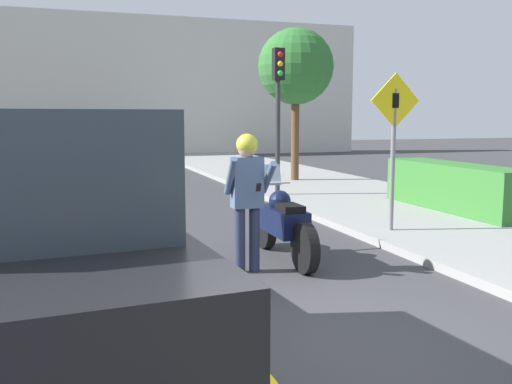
% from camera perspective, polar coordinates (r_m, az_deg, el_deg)
% --- Properties ---
extents(ground_plane, '(80.00, 80.00, 0.00)m').
position_cam_1_polar(ground_plane, '(5.28, 5.70, -15.22)').
color(ground_plane, '#38383A').
extents(sidewalk_curb, '(4.40, 44.00, 0.13)m').
position_cam_1_polar(sidewalk_curb, '(11.02, 19.99, -3.23)').
color(sidewalk_curb, gray).
rests_on(sidewalk_curb, ground).
extents(road_center_line, '(0.12, 36.00, 0.01)m').
position_cam_1_polar(road_center_line, '(10.71, -10.75, -3.53)').
color(road_center_line, yellow).
rests_on(road_center_line, ground).
extents(building_backdrop, '(28.00, 1.20, 7.16)m').
position_cam_1_polar(building_backdrop, '(30.53, -15.18, 10.19)').
color(building_backdrop, beige).
rests_on(building_backdrop, ground).
extents(motorcycle, '(0.62, 2.21, 1.32)m').
position_cam_1_polar(motorcycle, '(8.15, 2.73, -3.22)').
color(motorcycle, black).
rests_on(motorcycle, ground).
extents(person_biker, '(0.59, 0.49, 1.82)m').
position_cam_1_polar(person_biker, '(7.39, -0.88, 0.50)').
color(person_biker, '#282D4C').
rests_on(person_biker, ground).
extents(suv_nearby, '(2.25, 4.91, 2.08)m').
position_cam_1_polar(suv_nearby, '(4.68, -21.67, -5.23)').
color(suv_nearby, black).
rests_on(suv_nearby, ground).
extents(crossing_sign, '(0.91, 0.08, 2.63)m').
position_cam_1_polar(crossing_sign, '(9.79, 13.61, 5.40)').
color(crossing_sign, slate).
rests_on(crossing_sign, sidewalk_curb).
extents(traffic_light, '(0.26, 0.30, 3.54)m').
position_cam_1_polar(traffic_light, '(13.99, 2.24, 9.83)').
color(traffic_light, '#2D2D30').
rests_on(traffic_light, sidewalk_curb).
extents(hedge_row, '(0.90, 3.71, 0.95)m').
position_cam_1_polar(hedge_row, '(12.43, 19.29, 0.49)').
color(hedge_row, '#33702D').
rests_on(hedge_row, sidewalk_curb).
extents(street_tree, '(2.25, 2.25, 4.52)m').
position_cam_1_polar(street_tree, '(17.36, 3.99, 12.33)').
color(street_tree, brown).
rests_on(street_tree, sidewalk_curb).
extents(parked_car_green, '(1.88, 4.20, 1.68)m').
position_cam_1_polar(parked_car_green, '(17.89, -22.15, 3.21)').
color(parked_car_green, black).
rests_on(parked_car_green, ground).
extents(parked_car_grey, '(1.88, 4.20, 1.68)m').
position_cam_1_polar(parked_car_grey, '(24.04, -21.38, 4.22)').
color(parked_car_grey, black).
rests_on(parked_car_grey, ground).
extents(parked_car_red, '(1.88, 4.20, 1.68)m').
position_cam_1_polar(parked_car_red, '(29.52, -21.29, 4.75)').
color(parked_car_red, black).
rests_on(parked_car_red, ground).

